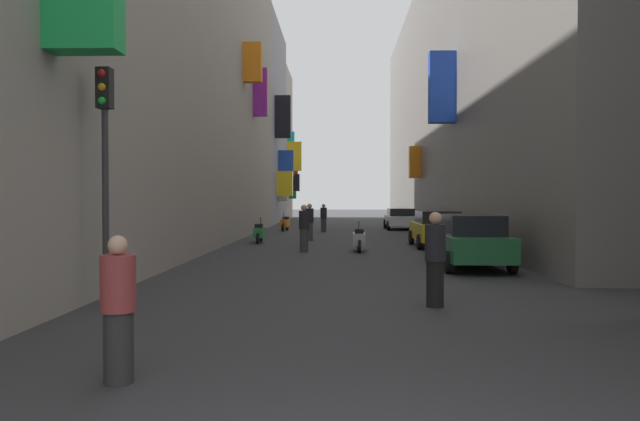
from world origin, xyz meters
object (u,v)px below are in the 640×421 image
object	(u,v)px
scooter_orange	(285,223)
pedestrian_mid_street	(118,310)
parked_car_yellow	(437,228)
pedestrian_near_right	(310,222)
pedestrian_far_away	(304,228)
parked_car_green	(469,240)
parked_car_white	(400,218)
scooter_silver	(359,239)
scooter_green	(259,232)
pedestrian_crossing	(435,259)
pedestrian_near_left	(324,218)
traffic_light_near_corner	(105,145)

from	to	relation	value
scooter_orange	pedestrian_mid_street	world-z (taller)	pedestrian_mid_street
parked_car_yellow	scooter_orange	xyz separation A→B (m)	(-7.23, 11.91, -0.31)
pedestrian_near_right	pedestrian_mid_street	size ratio (longest dim) A/B	1.08
scooter_orange	pedestrian_far_away	bearing A→B (deg)	-82.22
parked_car_green	pedestrian_near_right	size ratio (longest dim) A/B	2.54
parked_car_white	scooter_silver	bearing A→B (deg)	-101.20
parked_car_white	scooter_green	xyz separation A→B (m)	(-7.44, -11.69, -0.25)
scooter_orange	pedestrian_crossing	bearing A→B (deg)	-78.93
parked_car_green	parked_car_white	distance (m)	21.10
parked_car_white	scooter_silver	size ratio (longest dim) A/B	2.05
parked_car_green	scooter_green	distance (m)	11.91
scooter_orange	pedestrian_near_right	xyz separation A→B (m)	(1.89, -8.50, 0.41)
pedestrian_far_away	parked_car_green	bearing A→B (deg)	-44.35
scooter_orange	parked_car_white	bearing A→B (deg)	14.42
scooter_green	pedestrian_near_left	world-z (taller)	pedestrian_near_left
scooter_silver	scooter_green	size ratio (longest dim) A/B	1.02
pedestrian_crossing	pedestrian_near_right	bearing A→B (deg)	100.34
pedestrian_near_right	pedestrian_mid_street	distance (m)	21.95
parked_car_yellow	scooter_green	bearing A→B (deg)	164.66
parked_car_green	pedestrian_near_left	bearing A→B (deg)	104.32
parked_car_green	scooter_green	xyz separation A→B (m)	(-7.28, 9.42, -0.33)
parked_car_yellow	pedestrian_crossing	world-z (taller)	pedestrian_crossing
scooter_green	pedestrian_far_away	distance (m)	5.04
parked_car_yellow	pedestrian_near_right	world-z (taller)	pedestrian_near_right
scooter_silver	pedestrian_crossing	distance (m)	11.65
parked_car_yellow	parked_car_white	bearing A→B (deg)	90.34
scooter_silver	pedestrian_far_away	world-z (taller)	pedestrian_far_away
pedestrian_near_right	pedestrian_crossing	bearing A→B (deg)	-79.66
pedestrian_near_left	pedestrian_near_right	size ratio (longest dim) A/B	0.95
pedestrian_crossing	traffic_light_near_corner	bearing A→B (deg)	-178.85
scooter_green	scooter_orange	bearing A→B (deg)	88.35
parked_car_green	traffic_light_near_corner	world-z (taller)	traffic_light_near_corner
parked_car_white	scooter_silver	xyz separation A→B (m)	(-3.15, -15.90, -0.25)
scooter_silver	pedestrian_far_away	distance (m)	2.10
pedestrian_far_away	scooter_orange	bearing A→B (deg)	97.78
pedestrian_crossing	scooter_orange	bearing A→B (deg)	101.07
scooter_orange	pedestrian_mid_street	size ratio (longest dim) A/B	1.10
pedestrian_near_left	pedestrian_far_away	xyz separation A→B (m)	(-0.40, -13.23, 0.06)
parked_car_white	scooter_orange	size ratio (longest dim) A/B	2.26
parked_car_white	pedestrian_far_away	xyz separation A→B (m)	(-5.19, -16.18, 0.17)
pedestrian_crossing	pedestrian_mid_street	world-z (taller)	pedestrian_crossing
scooter_silver	pedestrian_mid_street	distance (m)	16.66
pedestrian_near_left	pedestrian_mid_street	xyz separation A→B (m)	(-1.51, -29.31, -0.02)
scooter_green	pedestrian_far_away	size ratio (longest dim) A/B	1.09
scooter_silver	scooter_orange	xyz separation A→B (m)	(-4.00, 14.06, -0.00)
scooter_green	parked_car_yellow	bearing A→B (deg)	-15.34
scooter_silver	parked_car_yellow	bearing A→B (deg)	33.66
scooter_silver	pedestrian_near_right	xyz separation A→B (m)	(-2.12, 5.56, 0.41)
parked_car_green	traffic_light_near_corner	bearing A→B (deg)	-141.06
pedestrian_near_right	pedestrian_far_away	bearing A→B (deg)	-89.30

